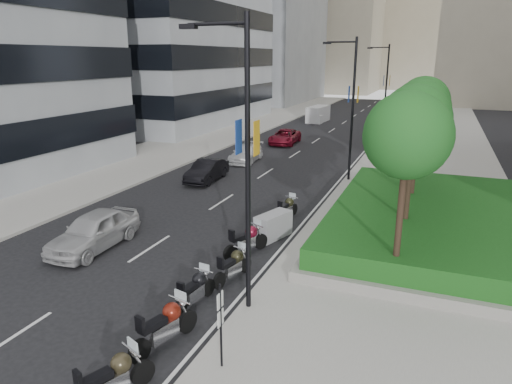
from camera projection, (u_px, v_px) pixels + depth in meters
The scene contains 30 objects.
ground at pixel (119, 299), 15.33m from camera, with size 160.00×160.00×0.00m, color black.
sidewalk_right at pixel (430, 152), 38.83m from camera, with size 10.00×100.00×0.15m, color #9E9B93.
sidewalk_left at pixel (210, 136), 46.28m from camera, with size 8.00×100.00×0.15m, color #9E9B93.
lane_edge at pixel (367, 148), 40.73m from camera, with size 0.12×100.00×0.01m, color silver.
lane_centre at pixel (311, 144), 42.58m from camera, with size 0.12×100.00×0.01m, color silver.
building_grey_far at pixel (250, 15), 81.92m from camera, with size 22.00×26.00×30.00m, color gray.
building_cream_left at pixel (323, 16), 105.94m from camera, with size 26.00×24.00×34.00m, color #B7AD93.
building_cream_centre at pixel (419, 11), 116.09m from camera, with size 30.00×24.00×38.00m, color #B7AD93.
planter at pixel (441, 229), 20.59m from camera, with size 10.00×14.00×0.40m, color gray.
hedge at pixel (443, 217), 20.42m from camera, with size 9.40×13.40×0.80m, color #143D11.
tree_0 at pixel (407, 136), 14.33m from camera, with size 2.80×2.80×6.30m.
tree_1 at pixel (415, 121), 17.89m from camera, with size 2.80×2.80×6.30m.
tree_2 at pixel (420, 110), 21.46m from camera, with size 2.80×2.80×6.30m.
tree_3 at pixel (424, 102), 25.02m from camera, with size 2.80×2.80×6.30m.
lamp_post_0 at pixel (243, 155), 13.31m from camera, with size 2.34×0.45×9.00m.
lamp_post_1 at pixel (350, 103), 28.45m from camera, with size 2.34×0.45×9.00m.
lamp_post_2 at pixel (385, 86), 44.48m from camera, with size 2.34×0.45×9.00m.
parking_sign at pixel (221, 321), 11.43m from camera, with size 0.06×0.32×2.50m.
motorcycle_0 at pixel (113, 378), 10.65m from camera, with size 1.08×2.20×1.16m.
motorcycle_1 at pixel (165, 325), 12.69m from camera, with size 0.95×2.41×1.23m.
motorcycle_2 at pixel (195, 290), 14.79m from camera, with size 0.72×2.16×1.08m.
motorcycle_3 at pixel (233, 265), 16.52m from camera, with size 0.78×2.14×1.08m.
motorcycle_4 at pixel (247, 240), 18.66m from camera, with size 1.16×2.21×1.18m.
motorcycle_5 at pixel (273, 226), 20.38m from camera, with size 1.32×2.03×1.15m.
motorcycle_6 at pixel (287, 208), 22.83m from camera, with size 0.71×2.06×1.03m.
car_a at pixel (94, 231), 19.24m from camera, with size 1.86×4.62×1.58m, color #BABABD.
car_b at pixel (207, 171), 29.78m from camera, with size 1.47×4.22×1.39m, color black.
car_c at pixel (246, 153), 35.38m from camera, with size 1.80×4.43×1.29m, color silver.
car_d at pixel (285, 137), 42.57m from camera, with size 2.22×4.82×1.34m, color maroon.
delivery_van at pixel (318, 115), 56.94m from camera, with size 2.09×4.70×1.92m.
Camera 1 is at (9.34, -10.99, 7.82)m, focal length 32.00 mm.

